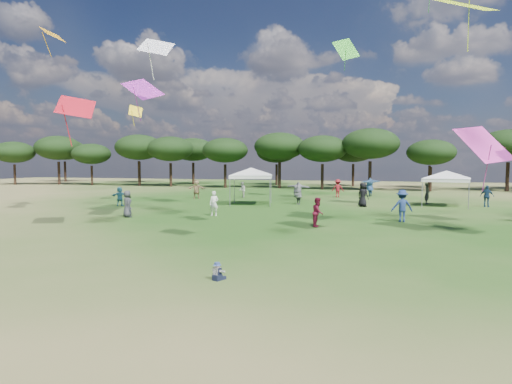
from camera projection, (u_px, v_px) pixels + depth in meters
The scene contains 6 objects.
ground at pixel (207, 302), 10.66m from camera, with size 140.00×140.00×0.00m, color #285018.
tree_line at pixel (364, 147), 55.15m from camera, with size 108.78×17.63×7.77m.
tent_left at pixel (251, 169), 34.48m from camera, with size 6.51×6.51×3.32m.
tent_right at pixel (447, 172), 33.31m from camera, with size 6.71×6.71×3.11m.
toddler at pixel (218, 272), 12.57m from camera, with size 0.41×0.44×0.54m.
festival_crowd at pixel (313, 193), 35.15m from camera, with size 29.09×23.10×1.91m.
Camera 1 is at (4.01, -9.72, 3.48)m, focal length 30.00 mm.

